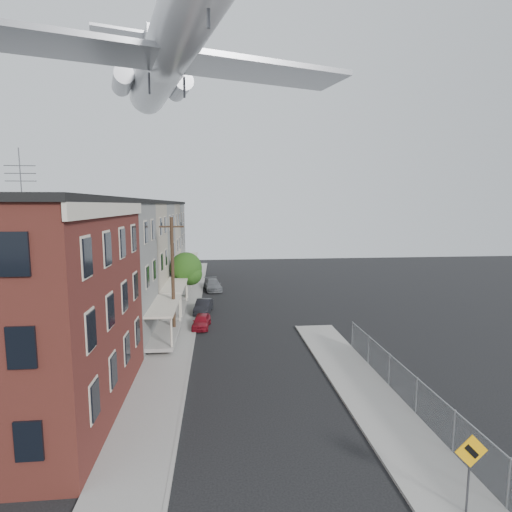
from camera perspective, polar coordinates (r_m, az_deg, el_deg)
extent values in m
plane|color=black|center=(15.68, 4.65, -31.91)|extent=(120.00, 120.00, 0.00)
cube|color=gray|center=(37.40, -10.47, -8.05)|extent=(3.00, 62.00, 0.12)
cube|color=gray|center=(21.88, 16.85, -19.75)|extent=(3.00, 26.00, 0.12)
cube|color=gray|center=(37.30, -8.23, -8.03)|extent=(0.15, 62.00, 0.14)
cube|color=gray|center=(21.41, 13.02, -20.23)|extent=(0.15, 26.00, 0.14)
cube|color=#3C1A13|center=(21.86, -32.14, -6.80)|extent=(10.00, 12.00, 10.00)
cube|color=beige|center=(19.50, -19.56, 6.29)|extent=(0.16, 12.20, 0.60)
cylinder|color=#515156|center=(18.66, -30.63, 10.13)|extent=(0.04, 0.04, 2.00)
cube|color=#5E5E5C|center=(30.46, -24.20, -2.59)|extent=(10.00, 7.00, 10.00)
cube|color=black|center=(30.06, -24.72, 7.13)|extent=(10.25, 7.00, 0.30)
cube|color=gray|center=(30.18, -12.87, -10.92)|extent=(1.80, 6.40, 0.25)
cube|color=beige|center=(29.57, -12.99, -6.86)|extent=(1.90, 6.50, 0.15)
cube|color=gray|center=(37.08, -20.78, -0.75)|extent=(10.00, 7.00, 10.00)
cube|color=black|center=(36.75, -21.15, 7.23)|extent=(10.25, 7.00, 0.30)
cube|color=gray|center=(36.85, -11.50, -7.52)|extent=(1.80, 6.40, 0.25)
cube|color=beige|center=(36.35, -11.58, -4.17)|extent=(1.90, 6.50, 0.15)
cube|color=#5E5E5C|center=(43.81, -18.41, 0.53)|extent=(10.00, 7.00, 10.00)
cube|color=black|center=(43.54, -18.68, 7.28)|extent=(10.25, 7.00, 0.30)
cube|color=gray|center=(43.62, -10.56, -5.17)|extent=(1.80, 6.40, 0.25)
cube|color=beige|center=(43.21, -10.63, -2.32)|extent=(1.90, 6.50, 0.15)
cube|color=gray|center=(50.62, -16.67, 1.47)|extent=(10.00, 7.00, 10.00)
cube|color=black|center=(50.38, -16.89, 7.31)|extent=(10.25, 7.00, 0.30)
cube|color=gray|center=(50.46, -9.88, -3.45)|extent=(1.80, 6.40, 0.25)
cube|color=beige|center=(50.10, -9.94, -0.98)|extent=(1.90, 6.50, 0.15)
cube|color=#5E5E5C|center=(57.48, -15.35, 2.19)|extent=(10.00, 7.00, 10.00)
cube|color=black|center=(57.27, -15.52, 7.33)|extent=(10.25, 7.00, 0.30)
cube|color=gray|center=(57.33, -9.37, -2.14)|extent=(1.80, 6.40, 0.25)
cube|color=beige|center=(57.02, -9.42, 0.04)|extent=(1.90, 6.50, 0.15)
cylinder|color=gray|center=(16.90, 32.40, -25.92)|extent=(0.06, 0.06, 1.90)
cylinder|color=gray|center=(18.98, 26.43, -21.66)|extent=(0.06, 0.06, 1.90)
cylinder|color=gray|center=(21.28, 21.95, -18.13)|extent=(0.06, 0.06, 1.90)
cylinder|color=gray|center=(23.74, 18.50, -15.24)|extent=(0.06, 0.06, 1.90)
cylinder|color=gray|center=(26.31, 15.78, -12.86)|extent=(0.06, 0.06, 1.90)
cylinder|color=gray|center=(28.96, 13.59, -10.90)|extent=(0.06, 0.06, 1.90)
cube|color=gray|center=(20.92, 22.07, -15.90)|extent=(0.04, 18.00, 0.04)
cube|color=gray|center=(21.28, 21.95, -18.13)|extent=(0.02, 18.00, 1.80)
cylinder|color=#515156|center=(15.98, 28.08, -26.20)|extent=(0.07, 0.07, 2.60)
cube|color=#F4A50C|center=(15.46, 28.40, -23.31)|extent=(1.10, 0.03, 1.10)
cube|color=black|center=(15.45, 28.44, -23.35)|extent=(0.52, 0.02, 0.52)
cylinder|color=black|center=(30.60, -11.80, -3.00)|extent=(0.26, 0.26, 9.00)
cube|color=black|center=(30.16, -11.99, 4.12)|extent=(1.80, 0.12, 0.12)
cylinder|color=black|center=(30.24, -13.32, 4.47)|extent=(0.08, 0.08, 0.25)
cylinder|color=black|center=(30.08, -10.67, 4.53)|extent=(0.08, 0.08, 0.25)
cylinder|color=black|center=(40.99, -9.90, -5.03)|extent=(0.24, 0.24, 2.40)
sphere|color=#1E4913|center=(40.55, -9.98, -1.72)|extent=(3.20, 3.20, 3.20)
sphere|color=#1E4913|center=(40.31, -9.28, -2.56)|extent=(2.24, 2.24, 2.24)
imported|color=maroon|center=(32.98, -7.80, -9.21)|extent=(1.60, 3.36, 1.11)
imported|color=black|center=(37.30, -7.51, -7.14)|extent=(1.79, 3.90, 1.24)
imported|color=slate|center=(46.80, -6.19, -4.12)|extent=(2.38, 4.62, 1.28)
cylinder|color=silver|center=(33.84, -12.37, 26.66)|extent=(10.93, 26.83, 3.59)
cone|color=silver|center=(46.59, -15.29, 21.11)|extent=(4.38, 4.23, 3.59)
cube|color=#939399|center=(31.91, -11.76, 25.77)|extent=(27.14, 12.01, 0.39)
cylinder|color=#939399|center=(42.62, -18.54, 22.65)|extent=(2.97, 4.80, 1.79)
cylinder|color=#939399|center=(43.32, -10.83, 22.63)|extent=(2.97, 4.80, 1.79)
cube|color=silver|center=(46.92, -15.35, 25.00)|extent=(1.45, 4.17, 6.28)
cube|color=#939399|center=(48.93, -15.65, 27.84)|extent=(11.04, 5.76, 0.28)
cylinder|color=#515156|center=(22.91, -6.81, 31.14)|extent=(0.18, 0.18, 1.34)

